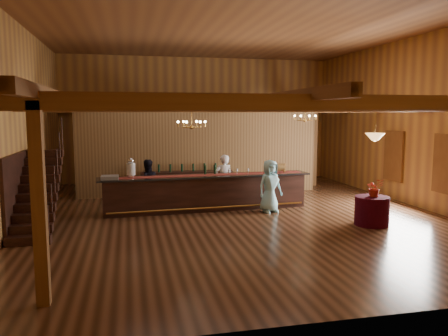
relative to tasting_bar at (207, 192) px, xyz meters
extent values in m
plane|color=brown|center=(0.76, -0.72, -0.56)|extent=(14.00, 14.00, 0.00)
plane|color=brown|center=(0.76, -0.72, 4.94)|extent=(14.00, 14.00, 0.00)
cube|color=#B68238|center=(0.76, 6.28, 2.19)|extent=(12.00, 0.10, 5.50)
cube|color=#B68238|center=(0.76, -7.72, 2.19)|extent=(12.00, 0.10, 5.50)
cube|color=#B68238|center=(-5.24, -0.72, 2.19)|extent=(0.10, 14.00, 5.50)
cube|color=#B68238|center=(6.76, -0.72, 2.19)|extent=(0.10, 14.00, 5.50)
cube|color=brown|center=(0.76, -6.22, 2.64)|extent=(11.90, 0.20, 0.28)
cube|color=brown|center=(0.76, -3.72, 2.64)|extent=(11.90, 0.20, 0.28)
cube|color=brown|center=(0.76, -1.22, 2.64)|extent=(11.90, 0.20, 0.28)
cube|color=brown|center=(0.76, 1.28, 2.64)|extent=(11.90, 0.20, 0.28)
cube|color=brown|center=(0.76, 3.78, 2.64)|extent=(11.90, 0.20, 0.28)
cube|color=brown|center=(0.76, 6.08, 2.64)|extent=(11.90, 0.20, 0.28)
cube|color=brown|center=(-3.74, -0.72, 2.78)|extent=(0.18, 13.90, 0.22)
cube|color=brown|center=(0.76, -0.72, 2.78)|extent=(0.18, 13.90, 0.22)
cube|color=brown|center=(5.26, -0.72, 2.78)|extent=(0.18, 13.90, 0.22)
cube|color=brown|center=(-3.74, 3.78, 1.04)|extent=(0.20, 0.20, 3.20)
cube|color=brown|center=(5.26, 3.78, 1.04)|extent=(0.20, 0.20, 3.20)
cube|color=brown|center=(-3.74, -6.22, 1.04)|extent=(0.20, 0.20, 3.20)
cube|color=brown|center=(0.26, 2.78, 0.99)|extent=(9.00, 0.18, 3.10)
cube|color=white|center=(6.71, -2.32, 0.99)|extent=(0.12, 1.05, 1.75)
cube|color=white|center=(6.71, 0.28, 0.99)|extent=(0.12, 1.05, 1.75)
cube|color=#381A14|center=(-4.69, -2.72, -0.46)|extent=(1.00, 0.28, 0.20)
cube|color=#381A14|center=(-4.69, -2.44, -0.26)|extent=(1.00, 0.28, 0.20)
cube|color=#381A14|center=(-4.69, -2.16, -0.06)|extent=(1.00, 0.28, 0.20)
cube|color=#381A14|center=(-4.69, -1.88, 0.14)|extent=(1.00, 0.28, 0.20)
cube|color=#381A14|center=(-4.69, -1.60, 0.34)|extent=(1.00, 0.28, 0.20)
cube|color=#381A14|center=(-4.69, -1.32, 0.54)|extent=(1.00, 0.28, 0.20)
cube|color=#381A14|center=(-4.69, -1.04, 0.74)|extent=(1.00, 0.28, 0.20)
cube|color=#381A14|center=(-4.69, -0.76, 0.94)|extent=(1.00, 0.28, 0.20)
cube|color=#381A14|center=(-4.69, -0.48, 1.14)|extent=(1.00, 0.28, 0.20)
cube|color=#381A14|center=(-4.69, -0.20, 1.34)|extent=(1.00, 0.28, 0.20)
cube|color=#381A14|center=(1.76, 4.78, -0.01)|extent=(1.20, 0.60, 1.10)
cube|color=olive|center=(-1.24, 4.78, -0.06)|extent=(1.00, 0.60, 1.00)
cube|color=#381A14|center=(0.00, 0.00, -0.04)|extent=(6.36, 1.00, 1.06)
cube|color=black|center=(0.00, 0.00, 0.52)|extent=(6.68, 1.15, 0.05)
cube|color=maroon|center=(0.00, 0.00, 0.55)|extent=(6.24, 0.73, 0.01)
cylinder|color=#B07C30|center=(0.00, -0.42, -0.40)|extent=(6.12, 0.35, 0.05)
cylinder|color=silver|center=(-2.32, -0.06, 0.59)|extent=(0.18, 0.18, 0.08)
cylinder|color=silver|center=(-2.32, -0.06, 0.81)|extent=(0.26, 0.26, 0.36)
sphere|color=silver|center=(-2.32, -0.06, 1.06)|extent=(0.18, 0.18, 0.18)
cube|color=gray|center=(-2.93, -0.20, 0.60)|extent=(0.50, 0.50, 0.10)
cube|color=olive|center=(2.30, 0.07, 0.70)|extent=(0.06, 0.06, 0.30)
cube|color=olive|center=(2.58, 0.07, 0.70)|extent=(0.06, 0.06, 0.30)
cylinder|color=olive|center=(2.44, 0.07, 0.73)|extent=(0.24, 0.24, 0.24)
cylinder|color=black|center=(-0.03, 0.13, 0.70)|extent=(0.07, 0.07, 0.30)
cylinder|color=black|center=(0.28, 0.14, 0.70)|extent=(0.07, 0.07, 0.30)
cube|color=#381A14|center=(-0.29, 2.38, -0.10)|extent=(3.35, 0.86, 0.93)
cylinder|color=#390414|center=(4.04, -2.81, -0.17)|extent=(0.91, 0.91, 0.79)
cylinder|color=#B07C30|center=(-0.62, -1.09, 2.36)|extent=(0.02, 0.02, 0.56)
sphere|color=#B07C30|center=(-0.62, -1.09, 2.07)|extent=(0.12, 0.12, 0.12)
torus|color=#B07C30|center=(-0.62, -1.09, 2.17)|extent=(0.80, 0.80, 0.04)
cylinder|color=#B07C30|center=(3.60, 0.89, 2.43)|extent=(0.02, 0.02, 0.41)
sphere|color=#B07C30|center=(3.60, 0.89, 2.23)|extent=(0.12, 0.12, 0.12)
torus|color=#B07C30|center=(3.60, 0.89, 2.33)|extent=(0.80, 0.80, 0.04)
cylinder|color=#B07C30|center=(4.04, -2.81, 2.24)|extent=(0.02, 0.02, 0.80)
cone|color=#F1A756|center=(4.04, -2.81, 1.84)|extent=(0.52, 0.52, 0.20)
imported|color=white|center=(0.68, 0.67, 0.28)|extent=(0.65, 0.46, 1.68)
imported|color=black|center=(-1.81, 0.81, 0.22)|extent=(0.84, 0.70, 1.56)
imported|color=#9ADDE9|center=(1.84, -0.69, 0.25)|extent=(0.90, 0.70, 1.62)
imported|color=#184A1A|center=(2.48, 2.94, -0.01)|extent=(0.66, 0.56, 1.11)
imported|color=#AD2A17|center=(4.06, -2.85, 0.47)|extent=(0.45, 0.39, 0.50)
imported|color=#B07C30|center=(4.09, -2.74, 0.38)|extent=(0.21, 0.21, 0.32)
camera|label=1|loc=(-2.37, -13.28, 2.44)|focal=35.00mm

